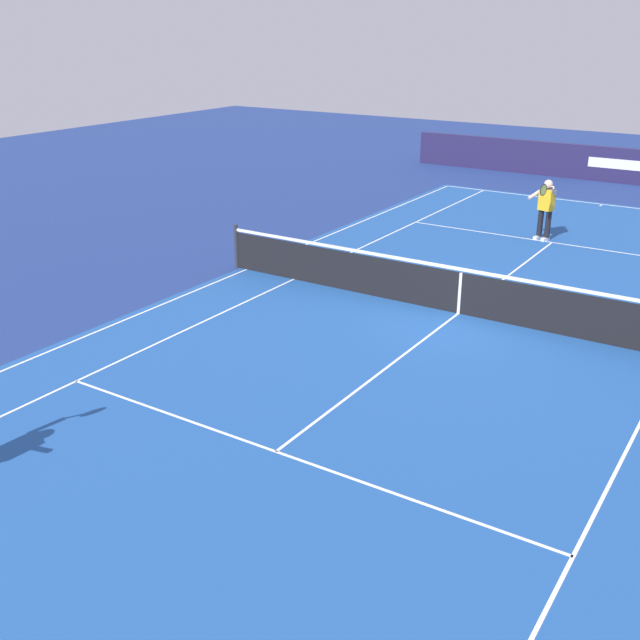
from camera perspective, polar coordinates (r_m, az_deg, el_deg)
name	(u,v)px	position (r m, az deg, el deg)	size (l,w,h in m)	color
ground_plane	(458,313)	(15.81, 10.39, 0.49)	(60.00, 60.00, 0.00)	navy
court_slab	(458,313)	(15.81, 10.39, 0.49)	(24.20, 11.40, 0.00)	#1E4C93
court_line_markings	(458,313)	(15.81, 10.39, 0.50)	(23.85, 11.05, 0.01)	white
tennis_net	(460,291)	(15.64, 10.51, 2.17)	(0.10, 11.70, 1.08)	#2D2D33
stadium_barrier	(632,167)	(30.55, 22.44, 10.63)	(0.26, 17.00, 1.28)	#231E47
tennis_player_far	(546,207)	(21.59, 16.64, 8.19)	(1.16, 0.75, 1.70)	black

